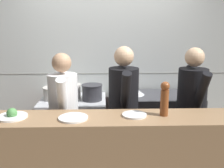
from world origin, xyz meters
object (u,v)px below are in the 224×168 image
Objects in this scene: braising_pot at (92,92)px; stock_pot at (53,93)px; plated_dish_main at (12,115)px; plated_dish_appetiser at (73,118)px; chef_head_cook at (64,116)px; chef_line at (191,110)px; sauce_pot at (72,91)px; chef_sous at (123,111)px; pepper_mill at (165,98)px; mixing_bowl_steel at (134,91)px; oven_range at (74,129)px; plated_dish_dessert at (134,115)px.

stock_pot is at bearing 174.51° from braising_pot.
braising_pot is 1.03× the size of plated_dish_main.
plated_dish_appetiser is 0.60m from chef_head_cook.
stock_pot is 1.80m from chef_line.
chef_sous is (0.66, -0.67, -0.06)m from sauce_pot.
stock_pot is 1.03× the size of plated_dish_main.
stock_pot is 0.87× the size of pepper_mill.
pepper_mill reaches higher than mixing_bowl_steel.
chef_line is (1.83, 0.57, -0.16)m from plated_dish_main.
oven_range is at bearing -65.22° from sauce_pot.
chef_sous is at bearing -57.44° from braising_pot.
chef_line reaches higher than oven_range.
chef_head_cook is at bearing 146.26° from plated_dish_dessert.
chef_head_cook is (0.39, 0.49, -0.19)m from plated_dish_main.
chef_head_cook is (-0.86, -0.71, -0.10)m from mixing_bowl_steel.
mixing_bowl_steel is (1.10, 0.02, 0.02)m from stock_pot.
mixing_bowl_steel is 0.18× the size of chef_line.
plated_dish_dessert is (0.97, -1.18, 0.09)m from stock_pot.
plated_dish_appetiser is at bearing -173.99° from plated_dish_dessert.
plated_dish_main is 1.11m from plated_dish_dessert.
sauce_pot reaches higher than plated_dish_dessert.
braising_pot is at bearing 59.94° from chef_head_cook.
chef_line is (0.59, -0.63, -0.07)m from mixing_bowl_steel.
plated_dish_main reaches higher than mixing_bowl_steel.
oven_range is 2.76× the size of pepper_mill.
sauce_pot is 0.16× the size of chef_head_cook.
oven_range is at bearing 149.78° from chef_line.
stock_pot is 0.74m from chef_head_cook.
chef_sous is at bearing -1.77° from chef_head_cook.
stock_pot is at bearing 82.96° from plated_dish_main.
plated_dish_appetiser is 0.17× the size of chef_head_cook.
plated_dish_main reaches higher than oven_range.
sauce_pot is (-0.01, 0.03, 0.54)m from oven_range.
mixing_bowl_steel is 1.10× the size of plated_dish_main.
chef_line is at bearing 37.76° from plated_dish_dessert.
oven_range is at bearing -178.50° from mixing_bowl_steel.
chef_head_cook is at bearing 51.88° from plated_dish_main.
sauce_pot is 0.85m from mixing_bowl_steel.
chef_head_cook reaches higher than oven_range.
braising_pot reaches higher than oven_range.
chef_line is (1.28, 0.62, -0.15)m from plated_dish_appetiser.
stock_pot is 0.94× the size of mixing_bowl_steel.
braising_pot is (0.53, -0.05, 0.02)m from stock_pot.
chef_head_cook reaches higher than plated_dish_dessert.
mixing_bowl_steel is at bearing 96.93° from pepper_mill.
braising_pot is at bearing -15.42° from sauce_pot.
oven_range is 0.57× the size of chef_head_cook.
mixing_bowl_steel is (0.83, 0.02, 0.54)m from oven_range.
plated_dish_dessert is at bearing -179.09° from pepper_mill.
pepper_mill reaches higher than oven_range.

